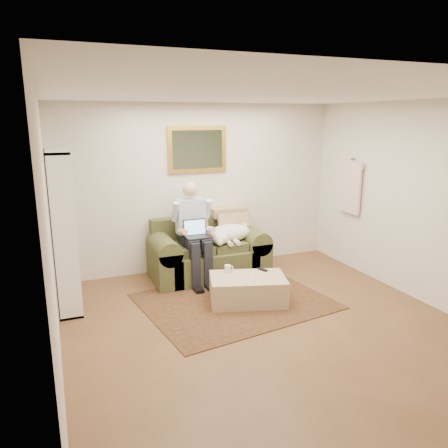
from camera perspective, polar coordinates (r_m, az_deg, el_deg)
room_shell at (r=4.98m, az=4.91°, el=1.20°), size 4.51×5.00×2.61m
rug at (r=5.89m, az=1.38°, el=-10.02°), size 2.57×2.18×0.01m
sofa at (r=6.71m, az=-2.08°, el=-4.29°), size 1.75×0.89×1.05m
seated_man at (r=6.36m, az=-3.85°, el=-1.25°), size 0.58×0.82×1.47m
laptop at (r=6.29m, az=-3.66°, el=-1.09°), size 0.34×0.27×0.25m
sleeping_dog at (r=6.63m, az=0.70°, el=-1.18°), size 0.72×0.45×0.27m
ottoman at (r=5.80m, az=3.12°, el=-8.55°), size 1.11×0.88×0.35m
coffee_mug at (r=5.88m, az=0.48°, el=-5.86°), size 0.08×0.08×0.10m
tv_remote at (r=5.99m, az=5.08°, el=-5.96°), size 0.10×0.16×0.02m
bookshelf at (r=5.75m, az=-20.24°, el=-0.99°), size 0.28×0.80×2.00m
wall_mirror at (r=6.82m, az=-3.50°, el=9.71°), size 0.94×0.04×0.72m
hanging_shirt at (r=7.18m, az=16.17°, el=4.97°), size 0.06×0.52×0.90m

